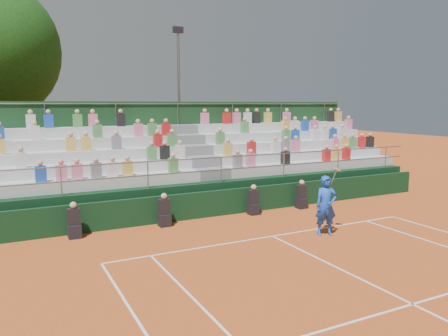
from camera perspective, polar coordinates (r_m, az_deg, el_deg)
name	(u,v)px	position (r m, az deg, el deg)	size (l,w,h in m)	color
ground	(272,236)	(14.50, 6.34, -8.86)	(90.00, 90.00, 0.00)	#BF521F
courtside_wall	(227,202)	(17.04, 0.46, -4.46)	(20.00, 0.15, 1.00)	black
line_officials	(207,208)	(16.18, -2.28, -5.24)	(9.40, 0.40, 1.19)	black
grandstand	(195,175)	(19.81, -3.84, -0.96)	(20.00, 5.20, 4.40)	black
tennis_player	(326,206)	(14.70, 13.19, -4.80)	(0.95, 0.68, 2.22)	blue
floodlight_mast	(179,91)	(26.56, -5.91, 10.00)	(0.60, 0.25, 8.76)	gray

